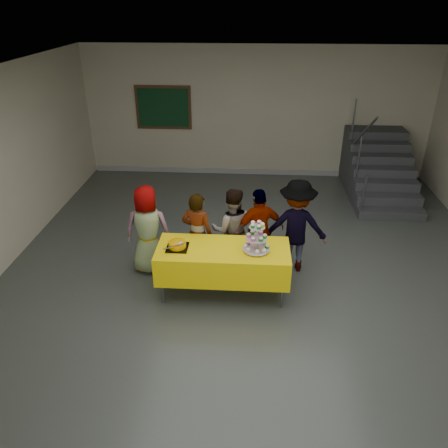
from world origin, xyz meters
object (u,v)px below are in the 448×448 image
(schoolchild_d, at_px, (259,231))
(noticeboard, at_px, (163,108))
(cupcake_stand, at_px, (257,239))
(schoolchild_a, at_px, (148,230))
(bake_table, at_px, (223,261))
(staircase, at_px, (377,170))
(schoolchild_b, at_px, (197,234))
(bear_cake, at_px, (177,244))
(schoolchild_e, at_px, (296,226))
(schoolchild_c, at_px, (232,230))

(schoolchild_d, distance_m, noticeboard, 4.85)
(cupcake_stand, height_order, schoolchild_a, schoolchild_a)
(bake_table, distance_m, staircase, 5.13)
(schoolchild_b, relative_size, noticeboard, 1.05)
(bear_cake, height_order, schoolchild_b, schoolchild_b)
(schoolchild_e, relative_size, noticeboard, 1.17)
(noticeboard, bearing_deg, schoolchild_e, -55.85)
(schoolchild_a, bearing_deg, noticeboard, -86.54)
(schoolchild_d, distance_m, staircase, 4.29)
(staircase, bearing_deg, bear_cake, -132.92)
(bake_table, relative_size, cupcake_stand, 4.22)
(bear_cake, height_order, schoolchild_d, schoolchild_d)
(bake_table, relative_size, noticeboard, 1.45)
(schoolchild_b, height_order, schoolchild_e, schoolchild_e)
(bear_cake, distance_m, schoolchild_e, 1.90)
(cupcake_stand, distance_m, schoolchild_c, 0.88)
(bake_table, distance_m, schoolchild_d, 0.86)
(schoolchild_d, xyz_separation_m, staircase, (2.64, 3.37, -0.21))
(schoolchild_a, xyz_separation_m, schoolchild_d, (1.72, 0.11, -0.02))
(schoolchild_e, distance_m, staircase, 3.90)
(schoolchild_a, distance_m, staircase, 5.59)
(schoolchild_a, bearing_deg, schoolchild_e, -178.49)
(cupcake_stand, xyz_separation_m, bear_cake, (-1.11, -0.00, -0.12))
(cupcake_stand, bearing_deg, noticeboard, 113.94)
(bake_table, distance_m, bear_cake, 0.70)
(schoolchild_c, bearing_deg, cupcake_stand, 111.67)
(bear_cake, height_order, noticeboard, noticeboard)
(schoolchild_b, height_order, schoolchild_c, schoolchild_c)
(bear_cake, xyz_separation_m, schoolchild_e, (1.72, 0.79, -0.07))
(bear_cake, bearing_deg, bake_table, 3.08)
(cupcake_stand, distance_m, schoolchild_b, 1.10)
(schoolchild_c, xyz_separation_m, schoolchild_e, (0.99, 0.04, 0.08))
(bake_table, bearing_deg, schoolchild_b, 128.59)
(schoolchild_d, bearing_deg, schoolchild_b, -13.46)
(schoolchild_a, relative_size, staircase, 0.60)
(bear_cake, distance_m, schoolchild_b, 0.63)
(bear_cake, relative_size, staircase, 0.15)
(schoolchild_a, distance_m, schoolchild_d, 1.72)
(staircase, bearing_deg, noticeboard, 170.27)
(bear_cake, relative_size, schoolchild_e, 0.24)
(cupcake_stand, height_order, schoolchild_d, schoolchild_d)
(schoolchild_d, bearing_deg, bear_cake, 9.89)
(schoolchild_b, xyz_separation_m, schoolchild_e, (1.51, 0.22, 0.08))
(schoolchild_a, height_order, schoolchild_b, schoolchild_a)
(bake_table, xyz_separation_m, staircase, (3.16, 4.05, -0.07))
(staircase, distance_m, noticeboard, 5.07)
(cupcake_stand, distance_m, schoolchild_d, 0.75)
(schoolchild_d, relative_size, noticeboard, 1.07)
(schoolchild_c, bearing_deg, staircase, -137.57)
(schoolchild_a, bearing_deg, staircase, -144.68)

